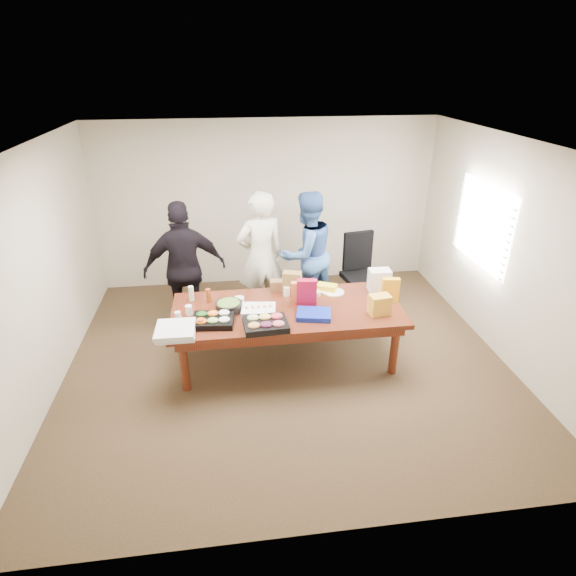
{
  "coord_description": "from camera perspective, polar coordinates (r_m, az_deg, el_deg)",
  "views": [
    {
      "loc": [
        -0.66,
        -5.02,
        3.5
      ],
      "look_at": [
        0.02,
        0.1,
        0.98
      ],
      "focal_mm": 29.33,
      "sensor_mm": 36.0,
      "label": 1
    }
  ],
  "objects": [
    {
      "name": "dip_bowl_a",
      "position": [
        6.08,
        3.34,
        -0.6
      ],
      "size": [
        0.16,
        0.16,
        0.05
      ],
      "primitive_type": "cylinder",
      "rotation": [
        0.0,
        0.0,
        0.22
      ],
      "color": "beige",
      "rests_on": "conference_table"
    },
    {
      "name": "wall_right",
      "position": [
        6.44,
        25.01,
        4.01
      ],
      "size": [
        0.04,
        5.0,
        2.7
      ],
      "primitive_type": "cube",
      "color": "beige",
      "rests_on": "floor"
    },
    {
      "name": "wall_back",
      "position": [
        7.85,
        -2.54,
        10.11
      ],
      "size": [
        5.5,
        0.04,
        2.7
      ],
      "primitive_type": "cube",
      "color": "beige",
      "rests_on": "floor"
    },
    {
      "name": "person_left",
      "position": [
        6.52,
        -12.38,
        2.28
      ],
      "size": [
        1.16,
        0.62,
        1.88
      ],
      "primitive_type": "imported",
      "rotation": [
        0.0,
        0.0,
        3.29
      ],
      "color": "black",
      "rests_on": "floor"
    },
    {
      "name": "sheet_cake",
      "position": [
        5.66,
        -3.59,
        -2.7
      ],
      "size": [
        0.44,
        0.35,
        0.07
      ],
      "primitive_type": "cube",
      "rotation": [
        0.0,
        0.0,
        -0.12
      ],
      "color": "white",
      "rests_on": "conference_table"
    },
    {
      "name": "clear_cup_a",
      "position": [
        5.64,
        -13.19,
        -3.31
      ],
      "size": [
        0.08,
        0.08,
        0.1
      ],
      "primitive_type": "cylinder",
      "rotation": [
        0.0,
        0.0,
        -0.16
      ],
      "color": "silver",
      "rests_on": "conference_table"
    },
    {
      "name": "fruit_tray",
      "position": [
        5.35,
        -2.73,
        -4.44
      ],
      "size": [
        0.52,
        0.42,
        0.08
      ],
      "primitive_type": "cube",
      "rotation": [
        0.0,
        0.0,
        0.06
      ],
      "color": "black",
      "rests_on": "conference_table"
    },
    {
      "name": "pizza_box_upper",
      "position": [
        5.33,
        -13.52,
        -4.91
      ],
      "size": [
        0.43,
        0.43,
        0.05
      ],
      "primitive_type": "cube",
      "rotation": [
        0.0,
        0.0,
        -0.02
      ],
      "color": "silver",
      "rests_on": "pizza_box_lower"
    },
    {
      "name": "floor",
      "position": [
        6.16,
        -0.1,
        -8.7
      ],
      "size": [
        5.5,
        5.0,
        0.02
      ],
      "primitive_type": "cube",
      "color": "#47301E",
      "rests_on": "ground"
    },
    {
      "name": "chip_bag_blue",
      "position": [
        5.57,
        3.13,
        -3.21
      ],
      "size": [
        0.45,
        0.37,
        0.06
      ],
      "primitive_type": "cube",
      "rotation": [
        0.0,
        0.0,
        -0.2
      ],
      "color": "#0F239E",
      "rests_on": "conference_table"
    },
    {
      "name": "chip_bag_yellow",
      "position": [
        5.99,
        12.31,
        -0.25
      ],
      "size": [
        0.22,
        0.12,
        0.32
      ],
      "primitive_type": "cube",
      "rotation": [
        0.0,
        0.0,
        -0.16
      ],
      "color": "#FFAC17",
      "rests_on": "conference_table"
    },
    {
      "name": "dressing_bottle",
      "position": [
        5.95,
        -9.63,
        -0.92
      ],
      "size": [
        0.07,
        0.07,
        0.18
      ],
      "primitive_type": "cylinder",
      "rotation": [
        0.0,
        0.0,
        0.34
      ],
      "color": "brown",
      "rests_on": "conference_table"
    },
    {
      "name": "wall_left",
      "position": [
        5.85,
        -27.92,
        1.28
      ],
      "size": [
        0.04,
        5.0,
        2.7
      ],
      "primitive_type": "cube",
      "color": "beige",
      "rests_on": "floor"
    },
    {
      "name": "window_panel",
      "position": [
        6.86,
        22.52,
        7.07
      ],
      "size": [
        0.03,
        1.4,
        1.1
      ],
      "primitive_type": "cube",
      "color": "white",
      "rests_on": "wall_right"
    },
    {
      "name": "banana_bunch",
      "position": [
        6.2,
        4.72,
        0.06
      ],
      "size": [
        0.29,
        0.24,
        0.08
      ],
      "primitive_type": "cube",
      "rotation": [
        0.0,
        0.0,
        -0.44
      ],
      "color": "yellow",
      "rests_on": "conference_table"
    },
    {
      "name": "conference_table",
      "position": [
        5.95,
        -0.11,
        -5.65
      ],
      "size": [
        2.8,
        1.2,
        0.75
      ],
      "primitive_type": "cube",
      "color": "#4C1C0F",
      "rests_on": "floor"
    },
    {
      "name": "office_chair",
      "position": [
        7.21,
        8.76,
        1.63
      ],
      "size": [
        0.66,
        0.66,
        1.11
      ],
      "primitive_type": "cube",
      "rotation": [
        0.0,
        0.0,
        0.17
      ],
      "color": "black",
      "rests_on": "floor"
    },
    {
      "name": "veggie_tray",
      "position": [
        5.5,
        -9.07,
        -3.91
      ],
      "size": [
        0.5,
        0.41,
        0.07
      ],
      "primitive_type": "cube",
      "rotation": [
        0.0,
        0.0,
        -0.1
      ],
      "color": "black",
      "rests_on": "conference_table"
    },
    {
      "name": "red_cup",
      "position": [
        5.42,
        -10.51,
        -4.25
      ],
      "size": [
        0.1,
        0.1,
        0.12
      ],
      "primitive_type": "cylinder",
      "rotation": [
        0.0,
        0.0,
        -0.23
      ],
      "color": "#D5451F",
      "rests_on": "conference_table"
    },
    {
      "name": "person_right",
      "position": [
        6.9,
        2.26,
        4.14
      ],
      "size": [
        1.12,
        1.04,
        1.86
      ],
      "primitive_type": "imported",
      "rotation": [
        0.0,
        0.0,
        3.61
      ],
      "color": "#3861A3",
      "rests_on": "floor"
    },
    {
      "name": "ranch_bottle",
      "position": [
        6.02,
        -11.65,
        -0.67
      ],
      "size": [
        0.07,
        0.07,
        0.2
      ],
      "primitive_type": "cylinder",
      "rotation": [
        0.0,
        0.0,
        -0.09
      ],
      "color": "beige",
      "rests_on": "conference_table"
    },
    {
      "name": "clear_cup_b",
      "position": [
        5.73,
        -11.93,
        -2.63
      ],
      "size": [
        0.09,
        0.09,
        0.12
      ],
      "primitive_type": "cylinder",
      "rotation": [
        0.0,
        0.0,
        0.09
      ],
      "color": "white",
      "rests_on": "conference_table"
    },
    {
      "name": "chip_bag_red",
      "position": [
        5.74,
        2.28,
        -0.63
      ],
      "size": [
        0.26,
        0.14,
        0.35
      ],
      "primitive_type": "cube",
      "rotation": [
        0.0,
        0.0,
        -0.15
      ],
      "color": "#AC0D2C",
      "rests_on": "conference_table"
    },
    {
      "name": "pizza_box_lower",
      "position": [
        5.38,
        -13.42,
        -5.22
      ],
      "size": [
        0.43,
        0.43,
        0.05
      ],
      "primitive_type": "cube",
      "rotation": [
        0.0,
        0.0,
        0.01
      ],
      "color": "silver",
      "rests_on": "conference_table"
    },
    {
      "name": "person_center",
      "position": [
        6.71,
        -3.33,
        3.73
      ],
      "size": [
        0.79,
        0.62,
        1.92
      ],
      "primitive_type": "imported",
      "rotation": [
        0.0,
        0.0,
        3.4
      ],
      "color": "beige",
      "rests_on": "floor"
    },
    {
      "name": "bread_loaf",
      "position": [
        6.19,
        -0.67,
        0.33
      ],
      "size": [
        0.34,
        0.19,
        0.13
      ],
      "primitive_type": "cube",
      "rotation": [
        0.0,
        0.0,
        -0.17
      ],
      "color": "brown",
      "rests_on": "conference_table"
    },
    {
      "name": "plate_a",
      "position": [
        6.16,
        5.6,
        -0.51
      ],
      "size": [
        0.33,
        0.33,
        0.02
      ],
      "primitive_type": "cylinder",
      "rotation": [
        0.0,
        0.0,
        -0.28
      ],
      "color": "white",
      "rests_on": "conference_table"
    },
    {
      "name": "kraft_bag",
      "position": [
        6.05,
        0.5,
        0.59
      ],
      "size": [
        0.26,
        0.2,
        0.3
      ],
      "primitive_type": "cube",
      "rotation": [
        0.0,
        0.0,
        -0.32
      ],
      "color": "olive",
      "rests_on": "conference_table"
    },
    {
      "name": "chip_bag_orange",
      "position": [
        5.84,
        1.23,
        -0.53
      ],
      "size": [
        0.19,
        0.1,
        0.27
      ],
      "primitive_type": "cube",
      "rotation": [
        0.0,
        0.0,
        -0.15
      ],
      "color": "#E07340",
      "rests_on": "conference_table"
    },
    {
      "name": "dip_bowl_b",
      "position": [
        5.94,
        -5.96,
        -1.39
      ],
      "size": [
        0.16,
        0.16,
        0.05
      ],
      "primitive_type": "cylinder",
      "rotation": [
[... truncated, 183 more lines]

